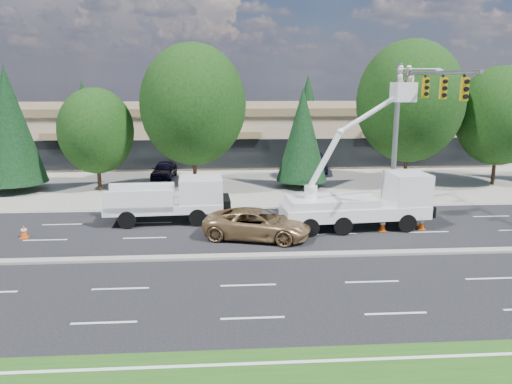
{
  "coord_description": "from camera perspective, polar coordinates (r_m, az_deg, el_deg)",
  "views": [
    {
      "loc": [
        -0.95,
        -21.64,
        7.97
      ],
      "look_at": [
        0.73,
        2.96,
        2.4
      ],
      "focal_mm": 35.0,
      "sensor_mm": 36.0,
      "label": 1
    }
  ],
  "objects": [
    {
      "name": "tree_front_d",
      "position": [
        36.74,
        -7.21,
        9.87
      ],
      "size": [
        7.64,
        7.64,
        10.6
      ],
      "color": "#332114",
      "rests_on": "ground"
    },
    {
      "name": "utility_pickup",
      "position": [
        28.86,
        -9.45,
        -1.35
      ],
      "size": [
        6.69,
        2.89,
        2.52
      ],
      "rotation": [
        0.0,
        0.0,
        0.05
      ],
      "color": "white",
      "rests_on": "ground"
    },
    {
      "name": "parked_car_east",
      "position": [
        43.94,
        6.46,
        3.29
      ],
      "size": [
        1.78,
        5.05,
        1.66
      ],
      "primitive_type": "imported",
      "rotation": [
        0.0,
        0.0,
        0.0
      ],
      "color": "black",
      "rests_on": "ground"
    },
    {
      "name": "traffic_cone_b",
      "position": [
        25.99,
        -3.96,
        -4.37
      ],
      "size": [
        0.4,
        0.4,
        0.7
      ],
      "color": "#E54E07",
      "rests_on": "ground"
    },
    {
      "name": "bucket_truck",
      "position": [
        27.76,
        12.69,
        -0.3
      ],
      "size": [
        8.08,
        3.11,
        8.69
      ],
      "rotation": [
        0.0,
        0.0,
        0.08
      ],
      "color": "white",
      "rests_on": "ground"
    },
    {
      "name": "tree_front_c",
      "position": [
        37.91,
        -17.82,
        6.67
      ],
      "size": [
        5.38,
        5.38,
        7.46
      ],
      "color": "#332114",
      "rests_on": "ground"
    },
    {
      "name": "concrete_apron",
      "position": [
        42.4,
        -2.56,
        1.89
      ],
      "size": [
        140.0,
        22.0,
        0.01
      ],
      "primitive_type": "cube",
      "color": "gray",
      "rests_on": "ground"
    },
    {
      "name": "tree_back_b",
      "position": [
        63.74,
        -6.77,
        10.84
      ],
      "size": [
        5.65,
        5.65,
        11.14
      ],
      "color": "#332114",
      "rests_on": "ground"
    },
    {
      "name": "tree_front_b",
      "position": [
        39.73,
        -26.36,
        6.89
      ],
      "size": [
        4.57,
        4.57,
        9.02
      ],
      "color": "#332114",
      "rests_on": "ground"
    },
    {
      "name": "minivan",
      "position": [
        25.54,
        0.17,
        -3.68
      ],
      "size": [
        5.92,
        3.89,
        1.51
      ],
      "primitive_type": "imported",
      "rotation": [
        0.0,
        0.0,
        1.3
      ],
      "color": "#9C784B",
      "rests_on": "ground"
    },
    {
      "name": "traffic_cone_d",
      "position": [
        27.7,
        14.28,
        -3.67
      ],
      "size": [
        0.4,
        0.4,
        0.7
      ],
      "color": "#E54E07",
      "rests_on": "ground"
    },
    {
      "name": "tree_back_a",
      "position": [
        65.99,
        -19.11,
        8.8
      ],
      "size": [
        4.02,
        4.02,
        7.92
      ],
      "color": "#332114",
      "rests_on": "ground"
    },
    {
      "name": "traffic_cone_c",
      "position": [
        26.58,
        -1.45,
        -3.96
      ],
      "size": [
        0.4,
        0.4,
        0.7
      ],
      "color": "#E54E07",
      "rests_on": "ground"
    },
    {
      "name": "strip_mall",
      "position": [
        51.88,
        -2.86,
        7.02
      ],
      "size": [
        50.4,
        15.4,
        5.5
      ],
      "color": "tan",
      "rests_on": "ground"
    },
    {
      "name": "signal_mast",
      "position": [
        30.77,
        17.2,
        8.6
      ],
      "size": [
        2.76,
        10.16,
        9.0
      ],
      "color": "gray",
      "rests_on": "ground"
    },
    {
      "name": "tree_front_f",
      "position": [
        39.24,
        17.18,
        9.85
      ],
      "size": [
        7.86,
        7.86,
        10.91
      ],
      "color": "#332114",
      "rests_on": "ground"
    },
    {
      "name": "tree_front_g",
      "position": [
        42.29,
        26.06,
        7.81
      ],
      "size": [
        6.51,
        6.51,
        9.03
      ],
      "color": "#332114",
      "rests_on": "ground"
    },
    {
      "name": "tree_back_c",
      "position": [
        64.66,
        5.93,
        9.7
      ],
      "size": [
        4.39,
        4.39,
        8.65
      ],
      "color": "#332114",
      "rests_on": "ground"
    },
    {
      "name": "parked_car_west",
      "position": [
        41.77,
        -10.46,
        2.5
      ],
      "size": [
        2.05,
        4.28,
        1.41
      ],
      "primitive_type": "imported",
      "rotation": [
        0.0,
        0.0,
        -0.1
      ],
      "color": "black",
      "rests_on": "ground"
    },
    {
      "name": "ground",
      "position": [
        23.08,
        -1.32,
        -7.47
      ],
      "size": [
        140.0,
        140.0,
        0.0
      ],
      "primitive_type": "plane",
      "color": "black",
      "rests_on": "ground"
    },
    {
      "name": "traffic_cone_a",
      "position": [
        28.35,
        -25.0,
        -4.11
      ],
      "size": [
        0.4,
        0.4,
        0.7
      ],
      "color": "#E54E07",
      "rests_on": "ground"
    },
    {
      "name": "tree_back_d",
      "position": [
        67.7,
        16.17,
        10.18
      ],
      "size": [
        5.25,
        5.25,
        10.35
      ],
      "color": "#332114",
      "rests_on": "ground"
    },
    {
      "name": "traffic_cone_e",
      "position": [
        28.63,
        18.38,
        -3.39
      ],
      "size": [
        0.4,
        0.4,
        0.7
      ],
      "color": "#E54E07",
      "rests_on": "ground"
    },
    {
      "name": "tree_front_e",
      "position": [
        37.33,
        5.32,
        6.56
      ],
      "size": [
        3.78,
        3.78,
        7.45
      ],
      "color": "#332114",
      "rests_on": "ground"
    },
    {
      "name": "road_median",
      "position": [
        23.06,
        -1.32,
        -7.33
      ],
      "size": [
        120.0,
        0.55,
        0.12
      ],
      "primitive_type": "cube",
      "color": "gray",
      "rests_on": "ground"
    }
  ]
}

